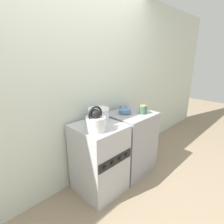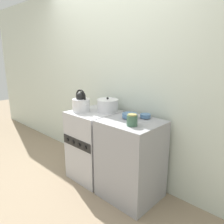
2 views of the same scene
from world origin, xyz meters
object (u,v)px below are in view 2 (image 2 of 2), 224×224
object	(u,v)px
cooking_pot	(108,105)
enamel_bowl	(130,115)
stove	(94,145)
storage_jar	(132,120)
small_ceramic_bowl	(145,116)
kettle	(81,103)

from	to	relation	value
cooking_pot	enamel_bowl	distance (m)	0.42
stove	storage_jar	size ratio (longest dim) A/B	7.56
small_ceramic_bowl	storage_jar	world-z (taller)	storage_jar
kettle	cooking_pot	distance (m)	0.33
cooking_pot	small_ceramic_bowl	xyz separation A→B (m)	(0.53, 0.05, -0.04)
stove	storage_jar	distance (m)	0.88
stove	cooking_pot	world-z (taller)	cooking_pot
stove	storage_jar	world-z (taller)	storage_jar
small_ceramic_bowl	enamel_bowl	bearing A→B (deg)	-135.72
cooking_pot	storage_jar	world-z (taller)	cooking_pot
small_ceramic_bowl	cooking_pot	bearing A→B (deg)	-174.90
stove	cooking_pot	xyz separation A→B (m)	(0.12, 0.13, 0.52)
enamel_bowl	small_ceramic_bowl	world-z (taller)	enamel_bowl
kettle	small_ceramic_bowl	distance (m)	0.82
enamel_bowl	small_ceramic_bowl	xyz separation A→B (m)	(0.12, 0.12, -0.01)
enamel_bowl	storage_jar	bearing A→B (deg)	-45.59
cooking_pot	enamel_bowl	bearing A→B (deg)	-10.05
small_ceramic_bowl	kettle	bearing A→B (deg)	-160.44
kettle	enamel_bowl	distance (m)	0.67
kettle	enamel_bowl	bearing A→B (deg)	13.35
kettle	storage_jar	xyz separation A→B (m)	(0.82, -0.03, -0.04)
kettle	storage_jar	bearing A→B (deg)	-1.76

